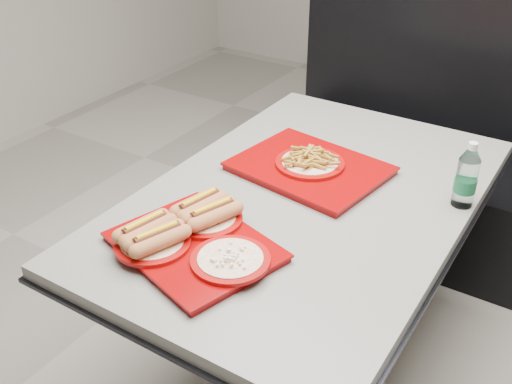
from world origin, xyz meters
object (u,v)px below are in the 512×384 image
Objects in this scene: water_bottle at (466,179)px; tray_near at (192,237)px; tray_far at (310,165)px; diner_table at (305,239)px; booth_bench at (415,155)px.

tray_near is at bearing -132.25° from water_bottle.
tray_near is 2.41× the size of water_bottle.
tray_far is 2.49× the size of water_bottle.
tray_near is at bearing -108.08° from diner_table.
booth_bench is 2.76× the size of tray_near.
booth_bench is 1.04m from tray_far.
booth_bench is 2.68× the size of tray_far.
tray_near is (-0.13, -1.50, 0.38)m from booth_bench.
water_bottle is at bearing 7.91° from tray_far.
booth_bench is (0.00, 1.09, -0.18)m from diner_table.
diner_table is at bearing -63.91° from tray_far.
tray_far is at bearing -172.09° from water_bottle.
water_bottle is at bearing 47.75° from tray_near.
tray_far is at bearing 82.55° from tray_near.
tray_near is at bearing -97.45° from tray_far.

